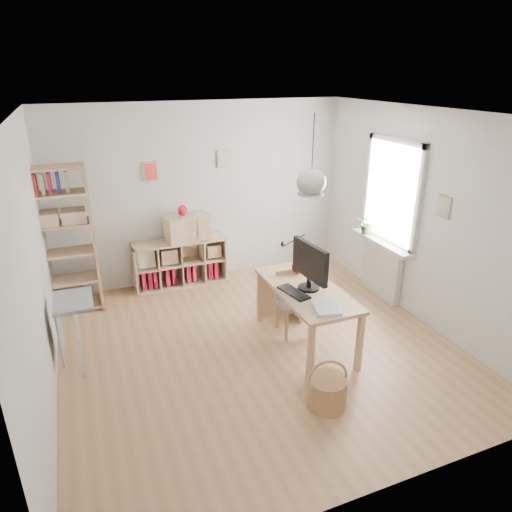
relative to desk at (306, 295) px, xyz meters
name	(u,v)px	position (x,y,z in m)	size (l,w,h in m)	color
ground	(258,346)	(-0.55, 0.15, -0.66)	(4.50, 4.50, 0.00)	#AE7E57
room_shell	(311,182)	(0.00, 0.00, 1.34)	(4.50, 4.50, 4.50)	white
window_unit	(392,192)	(1.68, 0.75, 0.89)	(0.07, 1.16, 1.46)	white
radiator	(381,270)	(1.64, 0.75, -0.26)	(0.10, 0.80, 0.80)	silver
windowsill	(382,243)	(1.59, 0.75, 0.17)	(0.22, 1.20, 0.06)	silver
desk	(306,295)	(0.00, 0.00, 0.00)	(0.70, 1.50, 0.75)	tan
cube_shelf	(179,266)	(-1.02, 2.23, -0.36)	(1.40, 0.38, 0.72)	#D3B48B
tall_bookshelf	(61,236)	(-2.59, 1.95, 0.43)	(0.80, 0.38, 2.00)	tan
side_table	(68,316)	(-2.59, 0.50, 0.01)	(0.40, 0.55, 0.85)	#959598
chair	(293,298)	(0.00, 0.33, -0.20)	(0.42, 0.42, 0.80)	#959598
wicker_basket	(327,391)	(-0.31, -1.08, -0.48)	(0.39, 0.39, 0.54)	#9C7146
storage_chest	(309,295)	(0.48, 0.78, -0.46)	(0.68, 0.74, 0.60)	silver
monitor	(310,264)	(0.02, -0.02, 0.40)	(0.25, 0.63, 0.55)	black
keyboard	(294,292)	(-0.19, -0.06, 0.10)	(0.16, 0.43, 0.02)	black
task_lamp	(292,249)	(0.09, 0.58, 0.36)	(0.37, 0.14, 0.40)	black
yarn_ball	(298,267)	(0.10, 0.42, 0.17)	(0.16, 0.16, 0.16)	#530B14
paper_tray	(327,308)	(-0.04, -0.53, 0.11)	(0.26, 0.32, 0.03)	silver
drawer_chest	(188,228)	(-0.86, 2.19, 0.25)	(0.66, 0.30, 0.38)	#D3B48B
red_vase	(182,211)	(-0.92, 2.19, 0.52)	(0.14, 0.14, 0.16)	#A10D17
potted_plant	(367,223)	(1.57, 1.10, 0.36)	(0.28, 0.25, 0.32)	#2D5821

